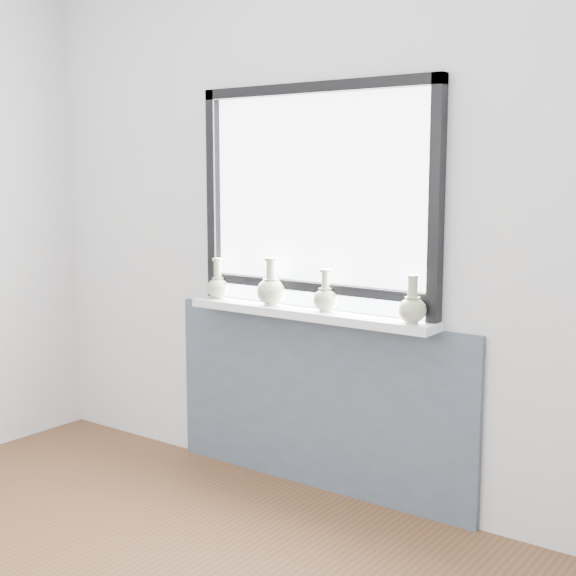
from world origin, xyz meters
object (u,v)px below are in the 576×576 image
Objects in this scene: vase_a at (218,286)px; vase_c at (325,298)px; vase_b at (271,289)px; vase_d at (412,307)px; windowsill at (308,313)px.

vase_a reaches higher than vase_c.
vase_a is 0.34m from vase_b.
vase_b reaches higher than vase_d.
vase_b is at bearing -178.06° from windowsill.
vase_a is at bearing -179.43° from vase_c.
windowsill is 6.69× the size of vase_c.
vase_b is (-0.22, -0.01, 0.10)m from windowsill.
vase_d is (0.56, -0.02, 0.09)m from windowsill.
vase_b reaches higher than vase_c.
windowsill is at bearing 0.53° from vase_a.
windowsill is 0.57m from vase_d.
windowsill is 6.35× the size of vase_d.
vase_d is (0.46, -0.03, 0.00)m from vase_c.
vase_d is at bearing -2.45° from windowsill.
windowsill is 0.57m from vase_a.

